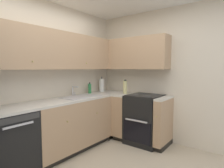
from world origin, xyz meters
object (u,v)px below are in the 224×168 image
object	(u,v)px
paper_towel_roll	(102,85)
oil_bottle	(125,87)
oven_range	(145,119)
soap_bottle	(90,88)
dishwasher	(8,145)

from	to	relation	value
paper_towel_roll	oil_bottle	world-z (taller)	paper_towel_roll
oven_range	soap_bottle	distance (m)	1.26
dishwasher	oven_range	world-z (taller)	oven_range
oven_range	oil_bottle	size ratio (longest dim) A/B	3.76
paper_towel_roll	oil_bottle	size ratio (longest dim) A/B	1.20
oven_range	oil_bottle	bearing A→B (deg)	92.43
paper_towel_roll	oven_range	bearing A→B (deg)	-86.82
dishwasher	paper_towel_roll	bearing A→B (deg)	4.43
oven_range	paper_towel_roll	distance (m)	1.19
paper_towel_roll	oil_bottle	xyz separation A→B (m)	(0.04, -0.59, -0.01)
oven_range	soap_bottle	xyz separation A→B (m)	(-0.42, 1.06, 0.55)
soap_bottle	oil_bottle	xyz separation A→B (m)	(0.40, -0.61, 0.03)
oven_range	soap_bottle	size ratio (longest dim) A/B	4.74
dishwasher	oil_bottle	distance (m)	2.24
dishwasher	oven_range	distance (m)	2.31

